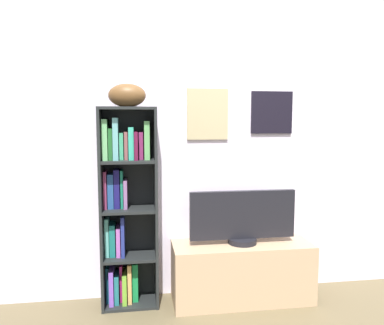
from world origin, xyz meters
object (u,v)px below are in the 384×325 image
tv_stand (242,272)px  television (243,217)px  bookshelf (125,208)px  football (127,95)px

tv_stand → television: (0.00, 0.00, 0.43)m
bookshelf → television: size_ratio=1.83×
bookshelf → tv_stand: size_ratio=1.39×
tv_stand → television: 0.43m
football → tv_stand: 1.60m
tv_stand → television: television is taller
bookshelf → television: (0.89, -0.09, -0.09)m
bookshelf → television: bookshelf is taller
bookshelf → tv_stand: (0.89, -0.09, -0.52)m
bookshelf → football: 0.83m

